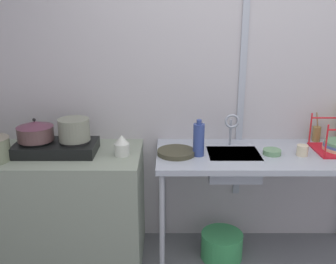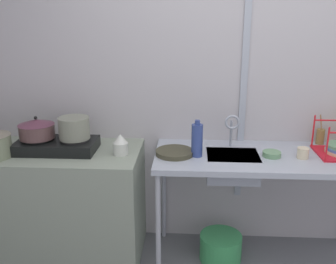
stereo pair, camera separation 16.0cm
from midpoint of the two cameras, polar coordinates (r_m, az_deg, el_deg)
name	(u,v)px [view 1 (the left image)]	position (r m, az deg, el deg)	size (l,w,h in m)	color
wall_back	(231,84)	(3.05, 7.84, 7.04)	(4.70, 0.10, 2.60)	#B4AFB3
wall_metal_strip	(241,68)	(2.98, 9.30, 9.27)	(0.05, 0.01, 2.08)	#A1A8B5
counter_concrete	(64,207)	(3.08, -16.64, -10.61)	(1.15, 0.64, 0.86)	gray
counter_sink	(265,161)	(2.87, 12.62, -4.20)	(1.59, 0.64, 0.86)	#A1A8B5
stove	(55,147)	(2.90, -17.98, -2.20)	(0.58, 0.31, 0.10)	black
pot_on_left_burner	(34,131)	(2.91, -20.80, 0.14)	(0.26, 0.26, 0.16)	brown
pot_on_right_burner	(73,130)	(2.82, -15.55, 0.31)	(0.22, 0.22, 0.16)	gray
percolator	(120,146)	(2.74, -8.73, -2.02)	(0.11, 0.11, 0.15)	beige
sink_basin	(232,165)	(2.83, 7.84, -4.82)	(0.37, 0.30, 0.18)	#A1A8B5
faucet	(230,124)	(2.88, 7.65, 1.14)	(0.11, 0.06, 0.26)	#A1A8B5
frying_pan	(175,152)	(2.74, -0.65, -3.04)	(0.27, 0.27, 0.03)	#3C3A28
cup_by_rack	(301,150)	(2.86, 17.59, -2.60)	(0.08, 0.08, 0.08)	beige
small_bowl_on_drainboard	(270,152)	(2.82, 13.40, -2.89)	(0.13, 0.13, 0.04)	#669567
bottle_by_sink	(197,139)	(2.70, 2.68, -1.12)	(0.08, 0.08, 0.26)	navy
utensil_jar	(315,133)	(3.20, 19.63, -0.21)	(0.06, 0.06, 0.23)	olive
bucket_on_floor	(220,245)	(3.13, 6.27, -16.38)	(0.32, 0.32, 0.21)	#3B9E57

